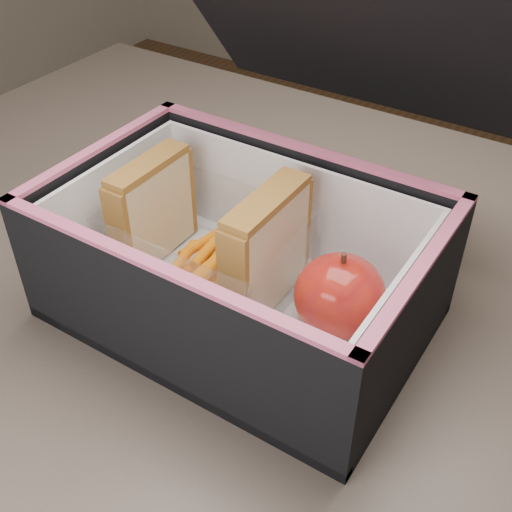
{
  "coord_description": "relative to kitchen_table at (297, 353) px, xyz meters",
  "views": [
    {
      "loc": [
        0.22,
        -0.41,
        1.16
      ],
      "look_at": [
        -0.02,
        -0.05,
        0.81
      ],
      "focal_mm": 45.0,
      "sensor_mm": 36.0,
      "label": 1
    }
  ],
  "objects": [
    {
      "name": "plastic_tub",
      "position": [
        -0.08,
        -0.05,
        0.14
      ],
      "size": [
        0.17,
        0.12,
        0.07
      ],
      "primitive_type": null,
      "color": "white",
      "rests_on": "lunch_bag"
    },
    {
      "name": "red_apple",
      "position": [
        0.06,
        -0.05,
        0.15
      ],
      "size": [
        0.09,
        0.09,
        0.08
      ],
      "rotation": [
        0.0,
        0.0,
        0.22
      ],
      "color": "maroon",
      "rests_on": "paper_napkin"
    },
    {
      "name": "paper_napkin",
      "position": [
        0.06,
        -0.04,
        0.11
      ],
      "size": [
        0.1,
        0.1,
        0.01
      ],
      "primitive_type": "cube",
      "rotation": [
        0.0,
        0.0,
        0.39
      ],
      "color": "white",
      "rests_on": "lunch_bag"
    },
    {
      "name": "kitchen_table",
      "position": [
        0.0,
        0.0,
        0.0
      ],
      "size": [
        1.2,
        0.8,
        0.75
      ],
      "color": "#50433B",
      "rests_on": "ground"
    },
    {
      "name": "sandwich_left",
      "position": [
        -0.14,
        -0.05,
        0.16
      ],
      "size": [
        0.03,
        0.09,
        0.1
      ],
      "color": "tan",
      "rests_on": "plastic_tub"
    },
    {
      "name": "sandwich_right",
      "position": [
        -0.01,
        -0.05,
        0.16
      ],
      "size": [
        0.03,
        0.1,
        0.11
      ],
      "color": "tan",
      "rests_on": "plastic_tub"
    },
    {
      "name": "carrot_sticks",
      "position": [
        -0.08,
        -0.05,
        0.12
      ],
      "size": [
        0.06,
        0.14,
        0.03
      ],
      "color": "orange",
      "rests_on": "plastic_tub"
    },
    {
      "name": "lunch_bag",
      "position": [
        -0.03,
        -0.05,
        0.16
      ],
      "size": [
        0.32,
        0.35,
        0.29
      ],
      "color": "black",
      "rests_on": "kitchen_table"
    }
  ]
}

